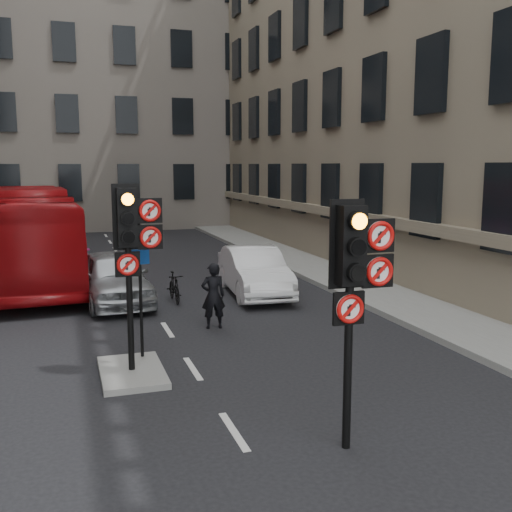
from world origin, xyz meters
TOP-DOWN VIEW (x-y plane):
  - ground at (0.00, 0.00)m, footprint 120.00×120.00m
  - pavement_right at (7.20, 12.00)m, footprint 3.00×50.00m
  - centre_island at (-1.20, 5.00)m, footprint 1.20×2.00m
  - building_far at (0.00, 38.00)m, footprint 30.00×14.00m
  - signal_near at (1.49, 0.99)m, footprint 0.91×0.40m
  - signal_far at (-1.11, 4.99)m, footprint 0.91×0.40m
  - car_silver at (-1.00, 11.41)m, footprint 2.20×4.67m
  - car_white at (3.30, 11.23)m, footprint 1.94×4.62m
  - car_pink at (-2.35, 17.12)m, footprint 1.99×4.60m
  - bus_red at (-3.48, 15.84)m, footprint 3.46×11.91m
  - motorcycle at (0.72, 10.99)m, footprint 0.42×1.48m
  - motorcyclist at (1.13, 7.82)m, footprint 0.62×0.43m
  - info_sign at (-0.90, 5.73)m, footprint 0.39×0.15m

SIDE VIEW (x-z plane):
  - ground at x=0.00m, z-range 0.00..0.00m
  - centre_island at x=-1.20m, z-range 0.00..0.12m
  - pavement_right at x=7.20m, z-range 0.00..0.16m
  - motorcycle at x=0.72m, z-range 0.00..0.89m
  - car_pink at x=-2.35m, z-range 0.00..1.32m
  - car_white at x=3.30m, z-range 0.00..1.49m
  - car_silver at x=-1.00m, z-range 0.00..1.54m
  - motorcyclist at x=1.13m, z-range 0.00..1.65m
  - info_sign at x=-0.90m, z-range 0.45..2.69m
  - bus_red at x=-3.48m, z-range 0.00..3.28m
  - signal_near at x=1.49m, z-range 0.79..4.37m
  - signal_far at x=-1.11m, z-range 0.91..4.49m
  - building_far at x=0.00m, z-range 0.00..20.00m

